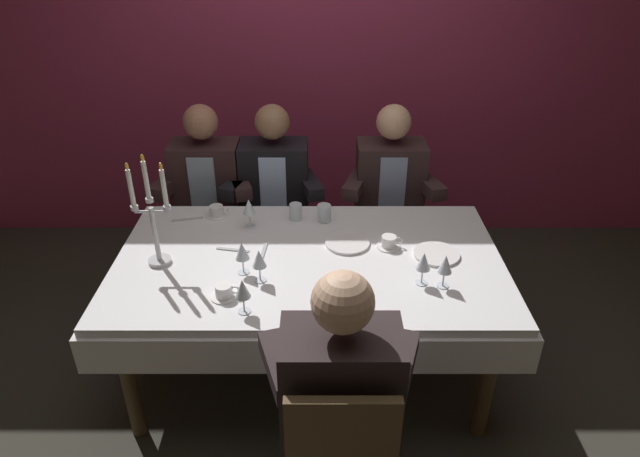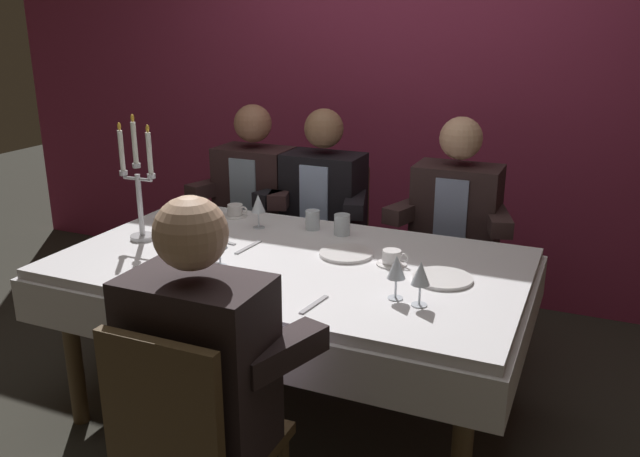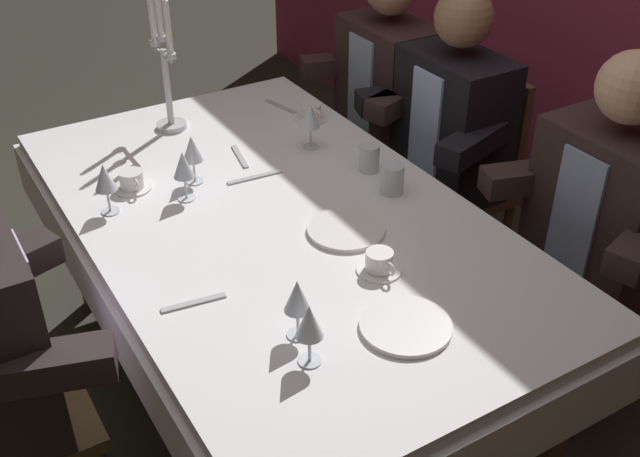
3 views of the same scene
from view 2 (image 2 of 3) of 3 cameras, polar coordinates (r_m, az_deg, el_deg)
The scene contains 25 objects.
ground_plane at distance 3.09m, azimuth -2.31°, elevation -15.58°, with size 12.00×12.00×0.00m, color #313028.
back_wall at distance 4.14m, azimuth 7.75°, elevation 12.89°, with size 6.00×0.12×2.70m, color #952D4E.
dining_table at distance 2.79m, azimuth -2.47°, elevation -4.88°, with size 1.94×1.14×0.74m.
candelabra at distance 3.02m, azimuth -15.40°, elevation 3.21°, with size 0.19×0.11×0.56m.
dinner_plate_0 at distance 2.78m, azimuth 2.27°, elevation -2.18°, with size 0.23×0.23×0.01m, color white.
dinner_plate_1 at distance 2.57m, azimuth 10.55°, elevation -4.25°, with size 0.23×0.23×0.01m, color white.
wine_glass_0 at distance 2.30m, azimuth 8.69°, elevation -3.97°, with size 0.07×0.07×0.16m.
wine_glass_1 at distance 2.34m, azimuth 6.62°, elevation -3.46°, with size 0.07×0.07×0.16m.
wine_glass_2 at distance 2.75m, azimuth -9.50°, elevation -0.28°, with size 0.07×0.07×0.16m.
wine_glass_3 at distance 2.65m, azimuth -8.71°, elevation -0.95°, with size 0.07×0.07×0.16m.
wine_glass_4 at distance 2.50m, azimuth -12.41°, elevation -2.37°, with size 0.07×0.07×0.16m.
wine_glass_5 at distance 3.12m, azimuth -5.36°, elevation 2.08°, with size 0.07×0.07×0.16m.
water_tumbler_0 at distance 3.10m, azimuth -0.64°, elevation 0.75°, with size 0.07×0.07×0.09m, color silver.
water_tumbler_1 at distance 3.03m, azimuth 1.92°, elevation 0.34°, with size 0.07×0.07×0.10m, color silver.
coffee_cup_0 at distance 3.34m, azimuth -7.32°, elevation 1.51°, with size 0.13×0.12×0.06m.
coffee_cup_1 at distance 2.69m, azimuth 6.24°, elevation -2.57°, with size 0.13×0.12×0.06m.
coffee_cup_2 at distance 2.66m, azimuth -12.72°, elevation -3.10°, with size 0.13×0.12×0.06m.
spoon_0 at distance 2.31m, azimuth -0.52°, elevation -6.58°, with size 0.17×0.02×0.01m, color #B7B7BC.
fork_1 at distance 2.98m, azimuth -8.60°, elevation -1.06°, with size 0.17×0.02×0.01m, color #B7B7BC.
fork_2 at distance 3.39m, azimuth -9.99°, elevation 1.21°, with size 0.17×0.02×0.01m, color #B7B7BC.
knife_3 at distance 2.89m, azimuth -6.19°, elevation -1.60°, with size 0.19×0.02×0.01m, color #B7B7BC.
seated_diner_0 at distance 3.79m, azimuth -5.59°, elevation 3.06°, with size 0.63×0.48×1.24m.
seated_diner_1 at distance 3.61m, azimuth 0.36°, elevation 2.38°, with size 0.63×0.48×1.24m.
seated_diner_2 at distance 1.99m, azimuth -10.52°, elevation -11.42°, with size 0.63×0.48×1.24m.
seated_diner_3 at distance 3.40m, azimuth 11.68°, elevation 1.02°, with size 0.63×0.48×1.24m.
Camera 2 is at (1.14, -2.31, 1.70)m, focal length 37.03 mm.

